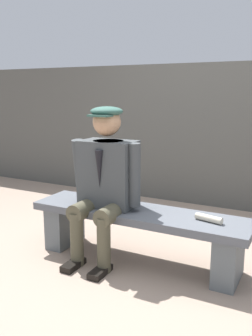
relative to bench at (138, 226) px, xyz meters
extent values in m
plane|color=gray|center=(0.00, 0.00, -0.31)|extent=(30.00, 30.00, 0.00)
cube|color=#555A61|center=(0.00, 0.00, 0.11)|extent=(1.87, 0.46, 0.06)
cube|color=slate|center=(-0.76, 0.00, -0.12)|extent=(0.17, 0.39, 0.39)
cube|color=slate|center=(0.76, 0.00, -0.12)|extent=(0.17, 0.39, 0.39)
cube|color=#3E4245|center=(0.28, 0.00, 0.43)|extent=(0.47, 0.29, 0.57)
cylinder|color=#1E2338|center=(0.28, 0.00, 0.68)|extent=(0.26, 0.26, 0.06)
cone|color=black|center=(0.28, 0.15, 0.50)|extent=(0.07, 0.07, 0.31)
sphere|color=tan|center=(0.28, 0.02, 0.87)|extent=(0.23, 0.23, 0.23)
ellipsoid|color=#30554B|center=(0.28, 0.02, 0.96)|extent=(0.27, 0.27, 0.08)
cube|color=#30554B|center=(0.28, 0.13, 0.93)|extent=(0.19, 0.11, 0.02)
cylinder|color=#4E4B37|center=(0.15, 0.15, 0.14)|extent=(0.15, 0.39, 0.15)
cylinder|color=#4E4B37|center=(0.15, 0.31, -0.08)|extent=(0.11, 0.11, 0.45)
cube|color=black|center=(0.15, 0.37, -0.28)|extent=(0.10, 0.24, 0.05)
cylinder|color=#3E4245|center=(0.02, 0.04, 0.45)|extent=(0.11, 0.11, 0.52)
cylinder|color=#4E4B37|center=(0.41, 0.15, 0.14)|extent=(0.15, 0.39, 0.15)
cylinder|color=#4E4B37|center=(0.41, 0.31, -0.08)|extent=(0.11, 0.11, 0.45)
cube|color=black|center=(0.41, 0.37, -0.28)|extent=(0.10, 0.24, 0.05)
cylinder|color=#3E4245|center=(0.55, 0.04, 0.45)|extent=(0.10, 0.17, 0.53)
cylinder|color=beige|center=(-0.60, 0.00, 0.17)|extent=(0.22, 0.10, 0.05)
cube|color=#4B4C48|center=(0.00, -1.92, 0.57)|extent=(12.00, 0.24, 1.77)
camera|label=1|loc=(-1.27, 2.65, 1.11)|focal=39.33mm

